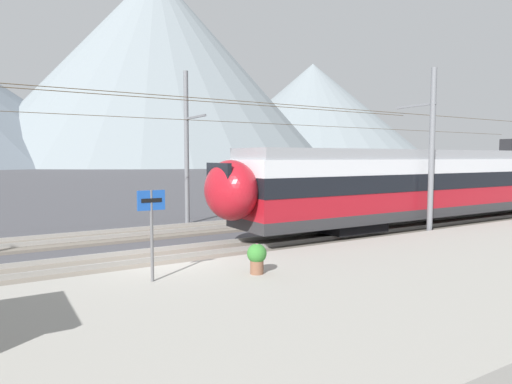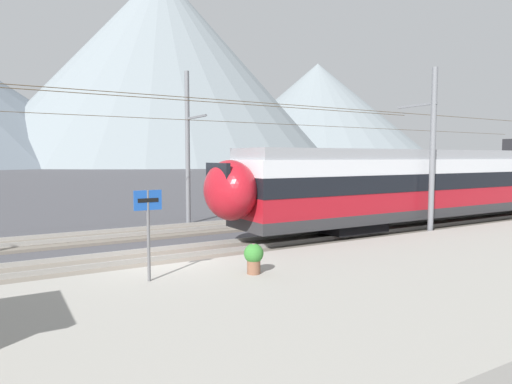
# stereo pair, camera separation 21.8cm
# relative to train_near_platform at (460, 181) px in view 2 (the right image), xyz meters

# --- Properties ---
(ground_plane) EXTENTS (400.00, 400.00, 0.00)m
(ground_plane) POSITION_rel_train_near_platform_xyz_m (-16.65, -1.24, -2.23)
(ground_plane) COLOR #424247
(platform_slab) EXTENTS (120.00, 8.69, 0.36)m
(platform_slab) POSITION_rel_train_near_platform_xyz_m (-16.65, -6.61, -2.05)
(platform_slab) COLOR gray
(platform_slab) RESTS_ON ground
(track_near) EXTENTS (120.00, 3.00, 0.28)m
(track_near) POSITION_rel_train_near_platform_xyz_m (-16.65, 0.00, -2.16)
(track_near) COLOR #6B6359
(track_near) RESTS_ON ground
(track_far) EXTENTS (120.00, 3.00, 0.28)m
(track_far) POSITION_rel_train_near_platform_xyz_m (-16.65, 4.99, -2.16)
(track_far) COLOR #6B6359
(track_far) RESTS_ON ground
(train_near_platform) EXTENTS (28.72, 2.94, 4.27)m
(train_near_platform) POSITION_rel_train_near_platform_xyz_m (0.00, 0.00, 0.00)
(train_near_platform) COLOR #2D2D30
(train_near_platform) RESTS_ON track_near
(train_far_track) EXTENTS (26.88, 2.99, 4.27)m
(train_far_track) POSITION_rel_train_near_platform_xyz_m (9.45, 4.99, -0.00)
(train_far_track) COLOR #2D2D30
(train_far_track) RESTS_ON track_far
(catenary_mast_mid) EXTENTS (49.58, 2.16, 7.35)m
(catenary_mast_mid) POSITION_rel_train_near_platform_xyz_m (-4.66, -1.70, 1.66)
(catenary_mast_mid) COLOR slate
(catenary_mast_mid) RESTS_ON ground
(catenary_mast_far_side) EXTENTS (49.58, 2.54, 7.94)m
(catenary_mast_far_side) POSITION_rel_train_near_platform_xyz_m (-12.37, 7.05, 1.89)
(catenary_mast_far_side) COLOR slate
(catenary_mast_far_side) RESTS_ON ground
(platform_sign) EXTENTS (0.70, 0.08, 2.31)m
(platform_sign) POSITION_rel_train_near_platform_xyz_m (-17.82, -3.75, -0.17)
(platform_sign) COLOR #59595B
(platform_sign) RESTS_ON platform_slab
(potted_plant_platform_edge) EXTENTS (0.53, 0.53, 0.82)m
(potted_plant_platform_edge) POSITION_rel_train_near_platform_xyz_m (-15.18, -4.49, -1.38)
(potted_plant_platform_edge) COLOR brown
(potted_plant_platform_edge) RESTS_ON platform_slab
(mountain_central_peak) EXTENTS (157.36, 157.36, 88.72)m
(mountain_central_peak) POSITION_rel_train_near_platform_xyz_m (46.94, 186.87, 42.13)
(mountain_central_peak) COLOR slate
(mountain_central_peak) RESTS_ON ground
(mountain_right_ridge) EXTENTS (143.45, 143.45, 60.98)m
(mountain_right_ridge) POSITION_rel_train_near_platform_xyz_m (152.07, 205.23, 28.26)
(mountain_right_ridge) COLOR slate
(mountain_right_ridge) RESTS_ON ground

